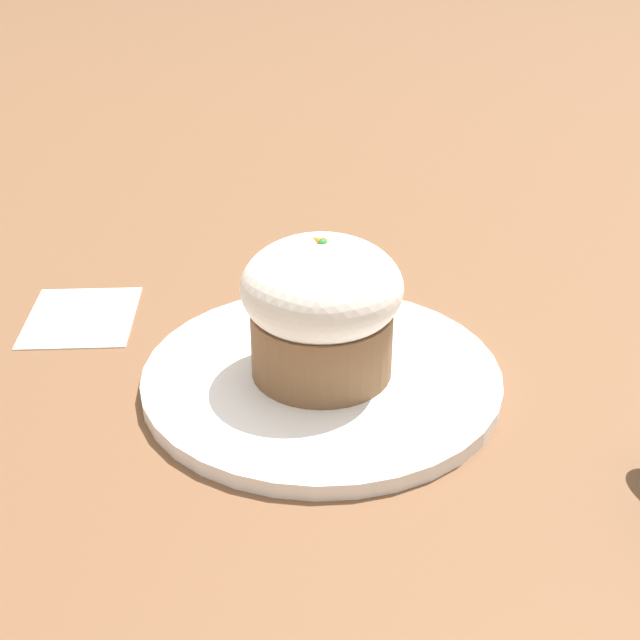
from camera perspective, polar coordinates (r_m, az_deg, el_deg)
name	(u,v)px	position (r m, az deg, el deg)	size (l,w,h in m)	color
ground_plane	(322,384)	(0.64, 0.11, -4.14)	(4.00, 4.00, 0.00)	brown
dessert_plate	(322,378)	(0.63, 0.11, -3.70)	(0.25, 0.25, 0.01)	white
carrot_cake	(320,312)	(0.60, 0.00, 0.52)	(0.11, 0.11, 0.10)	brown
spoon	(328,355)	(0.64, 0.51, -2.27)	(0.07, 0.12, 0.01)	silver
paper_napkin	(81,316)	(0.74, -15.03, 0.22)	(0.13, 0.12, 0.00)	white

